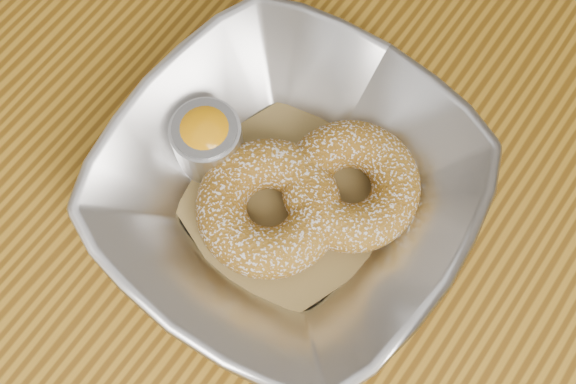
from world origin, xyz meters
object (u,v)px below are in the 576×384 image
Objects in this scene: donut_back at (351,185)px; donut_front at (269,207)px; table at (370,291)px; ramekin at (207,140)px; serving_bowl at (288,192)px.

donut_front is (-0.04, -0.05, 0.00)m from donut_back.
donut_back is at bearing 52.14° from donut_front.
donut_front is at bearing -165.32° from table.
donut_back is 1.92× the size of ramekin.
serving_bowl is at bearing -136.27° from donut_back.
ramekin is at bearing -177.48° from serving_bowl.
ramekin reaches higher than donut_front.
ramekin is at bearing 168.06° from donut_front.
ramekin is (-0.06, 0.01, 0.01)m from donut_front.
serving_bowl is 4.89× the size of ramekin.
table is at bearing 14.68° from donut_front.
ramekin is at bearing -176.50° from table.
serving_bowl is at bearing 74.49° from donut_front.
donut_back is 0.11m from ramekin.
donut_back is at bearing 153.78° from table.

